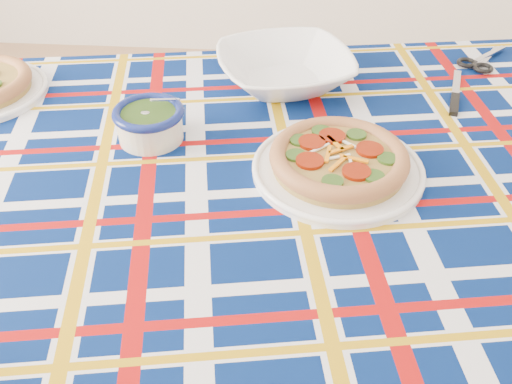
# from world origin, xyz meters

# --- Properties ---
(floor) EXTENTS (4.00, 4.00, 0.00)m
(floor) POSITION_xyz_m (0.00, 0.00, 0.00)
(floor) COLOR #A97C57
(floor) RESTS_ON ground
(dining_table) EXTENTS (1.94, 1.39, 0.83)m
(dining_table) POSITION_xyz_m (0.39, -0.38, 0.75)
(dining_table) COLOR brown
(dining_table) RESTS_ON floor
(tablecloth) EXTENTS (1.98, 1.43, 0.12)m
(tablecloth) POSITION_xyz_m (0.39, -0.38, 0.78)
(tablecloth) COLOR #04184F
(tablecloth) RESTS_ON dining_table
(main_focaccia_plate) EXTENTS (0.41, 0.41, 0.07)m
(main_focaccia_plate) POSITION_xyz_m (0.57, -0.36, 0.87)
(main_focaccia_plate) COLOR #A17E39
(main_focaccia_plate) RESTS_ON tablecloth
(pesto_bowl) EXTENTS (0.17, 0.17, 0.09)m
(pesto_bowl) POSITION_xyz_m (0.18, -0.27, 0.88)
(pesto_bowl) COLOR #1C340E
(pesto_bowl) RESTS_ON tablecloth
(serving_bowl) EXTENTS (0.41, 0.41, 0.08)m
(serving_bowl) POSITION_xyz_m (0.46, -0.00, 0.88)
(serving_bowl) COLOR white
(serving_bowl) RESTS_ON tablecloth
(table_knife) EXTENTS (0.08, 0.24, 0.01)m
(table_knife) POSITION_xyz_m (0.88, 0.02, 0.85)
(table_knife) COLOR silver
(table_knife) RESTS_ON tablecloth
(kitchen_scissors) EXTENTS (0.21, 0.23, 0.02)m
(kitchen_scissors) POSITION_xyz_m (0.99, 0.18, 0.85)
(kitchen_scissors) COLOR silver
(kitchen_scissors) RESTS_ON tablecloth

